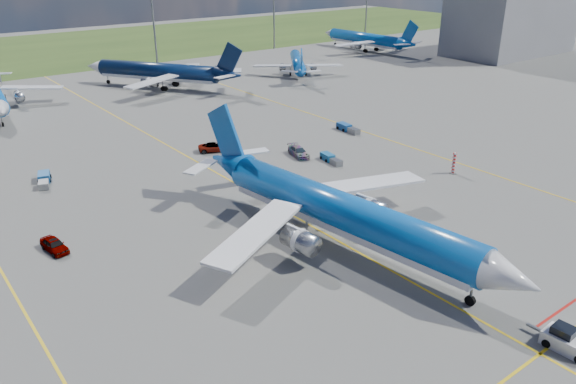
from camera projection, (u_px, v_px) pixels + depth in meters
ground at (358, 252)px, 57.65m from camera, size 400.00×400.00×0.00m
grass_strip at (5, 54)px, 166.82m from camera, size 400.00×80.00×0.01m
taxiway_lines at (219, 173)px, 77.90m from camera, size 60.25×160.00×0.02m
floodlight_masts at (78, 21)px, 138.33m from camera, size 202.20×0.50×22.70m
terminal_building at (514, 8)px, 163.29m from camera, size 42.00×22.00×26.00m
warning_post at (454, 163)px, 77.43m from camera, size 0.50×0.50×3.00m
bg_jet_n at (160, 88)px, 126.54m from camera, size 48.22×50.84×10.61m
bg_jet_ne at (298, 74)px, 140.86m from camera, size 37.13×38.96×8.12m
bg_jet_ene at (365, 51)px, 173.32m from camera, size 31.11×40.09×10.24m
main_airliner at (342, 247)px, 58.64m from camera, size 38.31×47.45×11.48m
pushback_tug at (568, 341)px, 43.35m from camera, size 2.19×5.38×1.81m
service_car_a at (54, 245)px, 57.59m from camera, size 2.22×4.29×1.40m
service_car_b at (214, 147)px, 86.26m from camera, size 5.42×4.02×1.37m
service_car_c at (299, 152)px, 84.17m from camera, size 3.14×5.23×1.42m
baggage_tug_w at (331, 159)px, 82.07m from camera, size 1.93×4.65×1.01m
baggage_tug_c at (44, 180)px, 74.45m from camera, size 2.76×5.21×1.13m
baggage_tug_e at (347, 128)px, 95.94m from camera, size 1.73×5.12×1.13m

